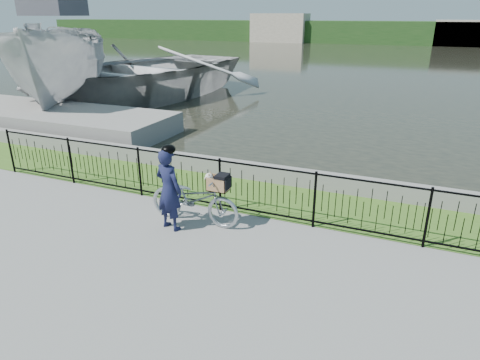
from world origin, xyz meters
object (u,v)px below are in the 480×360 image
at_px(cyclist, 169,188).
at_px(boat_far, 140,72).
at_px(boat_near, 61,64).
at_px(dock, 43,118).
at_px(bicycle_rig, 195,198).

xyz_separation_m(cyclist, boat_far, (-8.54, 11.27, 0.44)).
bearing_deg(boat_near, boat_far, 70.27).
bearing_deg(boat_far, dock, -89.33).
xyz_separation_m(boat_near, boat_far, (1.31, 3.65, -0.66)).
relative_size(bicycle_rig, cyclist, 1.13).
bearing_deg(bicycle_rig, cyclist, -127.19).
height_order(dock, boat_far, boat_far).
bearing_deg(cyclist, boat_near, 142.27).
bearing_deg(cyclist, bicycle_rig, 52.81).
bearing_deg(boat_far, boat_near, -109.73).
xyz_separation_m(cyclist, boat_near, (-9.85, 7.62, 1.10)).
bearing_deg(boat_near, dock, -62.05).
bearing_deg(bicycle_rig, dock, 152.35).
xyz_separation_m(dock, boat_far, (-0.07, 6.25, 0.93)).
bearing_deg(boat_near, cyclist, -37.73).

